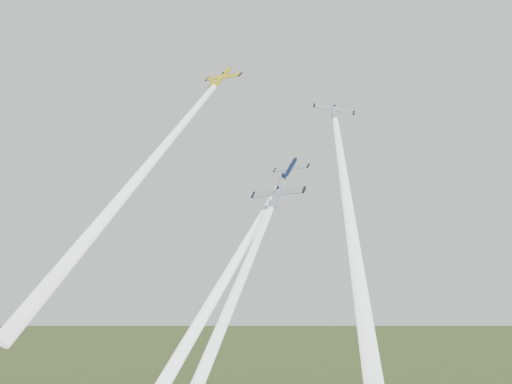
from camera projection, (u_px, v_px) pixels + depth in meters
name	position (u px, v px, depth m)	size (l,w,h in m)	color
plane_yellow	(222.00, 77.00, 120.03)	(8.19, 8.12, 1.28)	yellow
smoke_trail_yellow	(129.00, 189.00, 98.11)	(2.35, 2.35, 59.62)	white
plane_navy	(290.00, 169.00, 105.85)	(6.79, 6.73, 1.06)	#0D1A3A
smoke_trail_navy	(189.00, 341.00, 81.98)	(2.35, 2.35, 65.53)	white
plane_silver_right	(334.00, 110.00, 111.76)	(7.34, 7.29, 1.15)	silver
smoke_trail_silver_right	(353.00, 239.00, 85.57)	(2.35, 2.35, 60.37)	white
plane_silver_low	(277.00, 194.00, 96.50)	(8.73, 8.66, 1.37)	#A5ABB3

